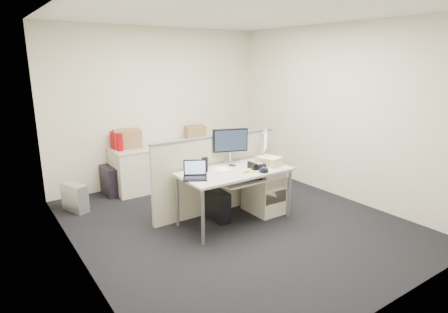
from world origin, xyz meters
TOP-DOWN VIEW (x-y plane):
  - floor at (0.00, 0.00)m, footprint 4.00×4.50m
  - ceiling at (0.00, 0.00)m, footprint 4.00×4.50m
  - wall_back at (0.00, 2.25)m, footprint 4.00×0.02m
  - wall_front at (0.00, -2.25)m, footprint 4.00×0.02m
  - wall_left at (-2.00, 0.00)m, footprint 0.02×4.50m
  - wall_right at (2.00, 0.00)m, footprint 0.02×4.50m
  - desk at (0.00, 0.00)m, footprint 1.50×0.75m
  - keyboard_tray at (0.00, -0.18)m, footprint 0.62×0.32m
  - drawer_pedestal at (0.55, 0.05)m, footprint 0.40×0.55m
  - cubicle_partition at (0.00, 0.45)m, footprint 2.00×0.06m
  - back_counter at (0.00, 1.93)m, footprint 2.00×0.60m
  - monitor_main at (0.15, 0.32)m, footprint 0.53×0.35m
  - monitor_small at (0.65, 0.18)m, footprint 0.38×0.36m
  - laptop at (-0.62, -0.02)m, footprint 0.36×0.33m
  - trackball at (0.26, -0.28)m, footprint 0.13×0.13m
  - desk_phone at (0.30, -0.09)m, footprint 0.21×0.18m
  - paper_stack at (-0.12, 0.12)m, footprint 0.21×0.26m
  - sticky_pad at (0.14, -0.18)m, footprint 0.07×0.07m
  - travel_mug at (-0.35, 0.18)m, footprint 0.08×0.08m
  - banana at (0.09, -0.15)m, footprint 0.18×0.09m
  - cellphone at (0.10, 0.20)m, footprint 0.07×0.10m
  - manila_folders at (0.55, -0.05)m, footprint 0.32×0.37m
  - keyboard at (0.05, -0.14)m, footprint 0.47×0.30m
  - pc_tower_desk at (-0.15, 0.20)m, footprint 0.21×0.46m
  - pc_tower_spare_dark at (-1.05, 2.03)m, footprint 0.21×0.50m
  - pc_tower_spare_silver at (-1.70, 1.63)m, footprint 0.31×0.47m
  - cardboard_box_left at (-0.70, 2.05)m, footprint 0.48×0.40m
  - cardboard_box_right at (0.60, 2.05)m, footprint 0.42×0.36m
  - red_binder at (-0.90, 2.01)m, footprint 0.10×0.33m

SIDE VIEW (x-z plane):
  - floor at x=0.00m, z-range -0.01..0.00m
  - pc_tower_spare_silver at x=-1.70m, z-range 0.00..0.41m
  - pc_tower_desk at x=-0.15m, z-range 0.00..0.42m
  - pc_tower_spare_dark at x=-1.05m, z-range 0.00..0.47m
  - drawer_pedestal at x=0.55m, z-range 0.00..0.65m
  - back_counter at x=0.00m, z-range 0.00..0.72m
  - cubicle_partition at x=0.00m, z-range 0.00..1.10m
  - keyboard_tray at x=0.00m, z-range 0.61..0.63m
  - keyboard at x=0.05m, z-range 0.63..0.66m
  - desk at x=0.00m, z-range 0.30..1.03m
  - paper_stack at x=-0.12m, z-range 0.73..0.74m
  - sticky_pad at x=0.14m, z-range 0.73..0.74m
  - cellphone at x=0.10m, z-range 0.73..0.74m
  - banana at x=0.09m, z-range 0.73..0.77m
  - trackball at x=0.26m, z-range 0.73..0.78m
  - desk_phone at x=0.30m, z-range 0.73..0.79m
  - manila_folders at x=0.55m, z-range 0.73..0.85m
  - travel_mug at x=-0.35m, z-range 0.73..0.91m
  - laptop at x=-0.62m, z-range 0.73..0.95m
  - cardboard_box_right at x=0.60m, z-range 0.72..0.98m
  - red_binder at x=-0.90m, z-range 0.72..1.02m
  - cardboard_box_left at x=-0.70m, z-range 0.72..1.04m
  - monitor_small at x=0.65m, z-range 0.73..1.16m
  - monitor_main at x=0.15m, z-range 0.73..1.23m
  - wall_back at x=0.00m, z-range 0.00..2.70m
  - wall_front at x=0.00m, z-range 0.00..2.70m
  - wall_left at x=-2.00m, z-range 0.00..2.70m
  - wall_right at x=2.00m, z-range 0.00..2.70m
  - ceiling at x=0.00m, z-range 2.70..2.71m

